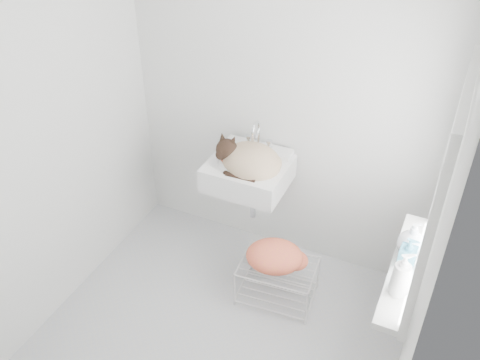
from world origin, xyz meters
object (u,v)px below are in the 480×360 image
at_px(wire_rack, 277,281).
at_px(sink, 248,163).
at_px(bottle_a, 397,293).
at_px(cat, 249,160).
at_px(bottle_c, 409,253).
at_px(bottle_b, 405,266).

bearing_deg(wire_rack, sink, 141.21).
xyz_separation_m(sink, wire_rack, (0.35, -0.28, -0.70)).
relative_size(sink, bottle_a, 2.46).
relative_size(cat, bottle_c, 2.44).
bearing_deg(sink, bottle_b, -25.62).
relative_size(sink, bottle_b, 2.84).
bearing_deg(bottle_c, bottle_a, -90.00).
bearing_deg(wire_rack, bottle_b, -18.54).
bearing_deg(sink, wire_rack, -38.79).
xyz_separation_m(cat, wire_rack, (0.34, -0.26, -0.74)).
bearing_deg(bottle_b, bottle_a, -90.00).
bearing_deg(wire_rack, bottle_c, -10.91).
bearing_deg(cat, bottle_c, -7.65).
bearing_deg(sink, cat, -53.12).
xyz_separation_m(sink, cat, (0.01, -0.02, 0.04)).
distance_m(cat, bottle_a, 1.34).
bearing_deg(wire_rack, bottle_a, -30.61).
distance_m(sink, wire_rack, 0.83).
distance_m(wire_rack, bottle_c, 1.06).
relative_size(sink, bottle_c, 2.74).
relative_size(bottle_a, bottle_b, 1.15).
height_order(sink, bottle_b, sink).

